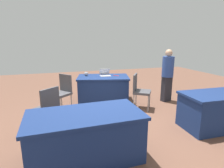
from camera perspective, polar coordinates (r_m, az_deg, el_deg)
ground_plane at (r=4.25m, az=-1.60°, el=-12.15°), size 14.40×14.40×0.00m
table_foreground at (r=5.65m, az=-2.74°, el=-1.41°), size 1.69×1.26×0.76m
table_mid_left at (r=4.54m, az=29.90°, el=-7.07°), size 1.57×0.85×0.76m
table_back_left at (r=3.00m, az=-8.14°, el=-15.67°), size 1.76×0.95×0.76m
chair_near_front at (r=3.86m, az=-19.62°, el=-6.85°), size 0.62×0.62×0.95m
chair_tucked_left at (r=4.91m, az=-15.17°, el=-2.01°), size 0.62×0.62×0.97m
chair_tucked_right at (r=5.00m, az=8.55°, el=-1.60°), size 0.61×0.61×0.95m
person_presenter at (r=5.74m, az=16.83°, el=3.25°), size 0.40×0.40×1.57m
laptop_silver at (r=5.64m, az=-2.15°, el=2.94°), size 0.33×0.31×0.21m
yarn_ball at (r=5.69m, az=-8.00°, el=3.13°), size 0.12×0.12×0.12m
scissors_red at (r=5.67m, az=1.30°, el=2.63°), size 0.15×0.15×0.01m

